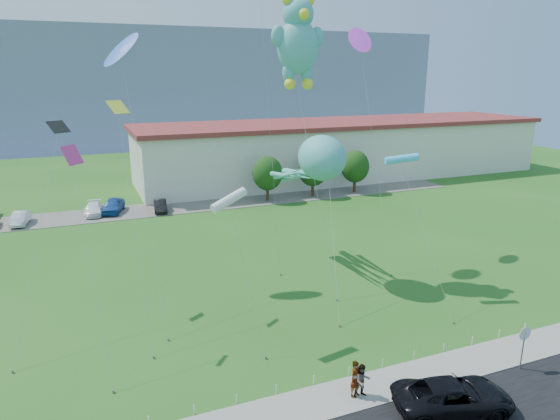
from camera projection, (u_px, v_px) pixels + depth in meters
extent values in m
plane|color=#225818|center=(320.00, 366.00, 26.24)|extent=(160.00, 160.00, 0.00)
cube|color=gray|center=(346.00, 396.00, 23.77)|extent=(80.00, 2.50, 0.10)
cube|color=#59544C|center=(184.00, 207.00, 57.48)|extent=(70.00, 6.00, 0.06)
cube|color=slate|center=(114.00, 83.00, 130.05)|extent=(160.00, 50.00, 25.00)
cube|color=beige|center=(344.00, 151.00, 74.00)|extent=(60.00, 14.00, 7.60)
cube|color=maroon|center=(345.00, 123.00, 72.91)|extent=(61.00, 15.00, 0.60)
cylinder|color=slate|center=(522.00, 351.00, 25.66)|extent=(0.07, 0.07, 2.20)
cylinder|color=red|center=(525.00, 333.00, 25.40)|extent=(0.76, 0.04, 0.76)
cylinder|color=white|center=(525.00, 333.00, 25.38)|extent=(0.80, 0.02, 0.80)
cylinder|color=white|center=(194.00, 410.00, 22.46)|extent=(0.05, 0.05, 0.50)
cylinder|color=white|center=(236.00, 399.00, 23.19)|extent=(0.05, 0.05, 0.50)
cylinder|color=white|center=(276.00, 389.00, 23.92)|extent=(0.05, 0.05, 0.50)
cylinder|color=white|center=(314.00, 380.00, 24.65)|extent=(0.05, 0.05, 0.50)
cylinder|color=white|center=(349.00, 371.00, 25.38)|extent=(0.05, 0.05, 0.50)
cylinder|color=white|center=(383.00, 363.00, 26.11)|extent=(0.05, 0.05, 0.50)
cylinder|color=white|center=(414.00, 355.00, 26.84)|extent=(0.05, 0.05, 0.50)
cylinder|color=white|center=(444.00, 347.00, 27.57)|extent=(0.05, 0.05, 0.50)
cylinder|color=white|center=(472.00, 340.00, 28.30)|extent=(0.05, 0.05, 0.50)
cylinder|color=white|center=(499.00, 334.00, 29.03)|extent=(0.05, 0.05, 0.50)
cylinder|color=white|center=(525.00, 327.00, 29.76)|extent=(0.05, 0.05, 0.50)
cylinder|color=#3F2B19|center=(268.00, 192.00, 59.95)|extent=(0.36, 0.36, 2.20)
ellipsoid|color=#14380F|center=(267.00, 173.00, 59.34)|extent=(3.60, 3.60, 4.14)
cylinder|color=#3F2B19|center=(313.00, 188.00, 62.14)|extent=(0.36, 0.36, 2.20)
ellipsoid|color=#14380F|center=(313.00, 170.00, 61.53)|extent=(3.60, 3.60, 4.14)
cylinder|color=#3F2B19|center=(354.00, 184.00, 64.32)|extent=(0.36, 0.36, 2.20)
ellipsoid|color=#14380F|center=(355.00, 166.00, 63.72)|extent=(3.60, 3.60, 4.14)
imported|color=black|center=(453.00, 397.00, 22.49)|extent=(5.85, 3.77, 1.50)
imported|color=gray|center=(356.00, 379.00, 23.46)|extent=(0.76, 0.61, 1.82)
imported|color=gray|center=(362.00, 381.00, 23.44)|extent=(0.86, 0.70, 1.67)
imported|color=silver|center=(20.00, 218.00, 50.53)|extent=(1.90, 4.06, 1.29)
imported|color=white|center=(93.00, 209.00, 54.04)|extent=(2.17, 4.45, 1.25)
imported|color=#1B4C98|center=(113.00, 205.00, 54.91)|extent=(3.17, 4.90, 1.55)
imported|color=black|center=(160.00, 206.00, 55.39)|extent=(1.76, 4.00, 1.28)
ellipsoid|color=teal|center=(322.00, 158.00, 34.77)|extent=(3.18, 4.13, 3.18)
sphere|color=white|center=(323.00, 156.00, 33.36)|extent=(0.50, 0.50, 0.50)
sphere|color=white|center=(338.00, 155.00, 33.77)|extent=(0.50, 0.50, 0.50)
cylinder|color=slate|center=(340.00, 326.00, 30.26)|extent=(0.10, 0.10, 0.16)
cylinder|color=gray|center=(334.00, 244.00, 32.16)|extent=(2.10, 5.93, 8.26)
ellipsoid|color=teal|center=(298.00, 47.00, 34.41)|extent=(2.92, 2.48, 3.65)
sphere|color=teal|center=(298.00, 14.00, 33.84)|extent=(2.13, 2.13, 2.13)
sphere|color=yellow|center=(309.00, 0.00, 33.89)|extent=(0.79, 0.79, 0.79)
sphere|color=yellow|center=(304.00, 14.00, 33.07)|extent=(0.79, 0.79, 0.79)
ellipsoid|color=teal|center=(278.00, 36.00, 33.69)|extent=(1.01, 0.72, 1.42)
ellipsoid|color=teal|center=(317.00, 37.00, 34.76)|extent=(1.01, 0.72, 1.42)
ellipsoid|color=teal|center=(289.00, 72.00, 34.61)|extent=(0.90, 0.79, 1.46)
ellipsoid|color=teal|center=(306.00, 72.00, 35.10)|extent=(0.90, 0.79, 1.46)
sphere|color=yellow|center=(290.00, 84.00, 34.61)|extent=(0.79, 0.79, 0.79)
sphere|color=yellow|center=(308.00, 84.00, 35.11)|extent=(0.79, 0.79, 0.79)
cylinder|color=slate|center=(337.00, 300.00, 33.72)|extent=(0.10, 0.10, 0.16)
cylinder|color=gray|center=(317.00, 191.00, 34.41)|extent=(0.45, 5.88, 13.80)
cylinder|color=white|center=(229.00, 200.00, 26.73)|extent=(0.50, 2.25, 0.87)
cylinder|color=slate|center=(266.00, 358.00, 26.89)|extent=(0.10, 0.10, 0.16)
cylinder|color=gray|center=(247.00, 280.00, 26.82)|extent=(1.07, 2.72, 7.98)
cube|color=black|center=(58.00, 127.00, 30.70)|extent=(1.29, 1.29, 0.86)
cylinder|color=slate|center=(13.00, 372.00, 25.62)|extent=(0.10, 0.10, 0.16)
cylinder|color=gray|center=(38.00, 239.00, 28.18)|extent=(3.31, 7.83, 11.37)
cube|color=gold|center=(118.00, 107.00, 29.88)|extent=(1.29, 1.29, 0.86)
cylinder|color=slate|center=(154.00, 357.00, 26.93)|extent=(0.10, 0.10, 0.16)
cylinder|color=gray|center=(135.00, 227.00, 28.42)|extent=(0.21, 7.22, 12.59)
cylinder|color=slate|center=(281.00, 274.00, 38.03)|extent=(0.10, 0.10, 0.16)
cylinder|color=gray|center=(270.00, 126.00, 37.36)|extent=(0.25, 4.94, 21.81)
cone|color=blue|center=(121.00, 49.00, 33.42)|extent=(1.80, 1.33, 1.33)
cylinder|color=slate|center=(168.00, 340.00, 28.71)|extent=(0.10, 0.10, 0.16)
cylinder|color=gray|center=(143.00, 184.00, 31.08)|extent=(0.41, 10.31, 16.11)
cone|color=purple|center=(360.00, 39.00, 40.06)|extent=(1.80, 1.33, 1.33)
cylinder|color=slate|center=(391.00, 275.00, 37.92)|extent=(0.10, 0.10, 0.16)
cylinder|color=gray|center=(375.00, 155.00, 39.00)|extent=(0.78, 7.30, 17.19)
cylinder|color=#38C1FD|center=(401.00, 159.00, 32.90)|extent=(0.50, 2.25, 0.87)
cylinder|color=slate|center=(454.00, 323.00, 30.67)|extent=(0.10, 0.10, 0.16)
cylinder|color=gray|center=(427.00, 239.00, 31.80)|extent=(0.64, 5.55, 9.09)
cube|color=#E1327D|center=(72.00, 155.00, 25.99)|extent=(1.29, 1.29, 0.86)
cylinder|color=slate|center=(113.00, 392.00, 24.01)|extent=(0.10, 0.10, 0.16)
cylinder|color=gray|center=(92.00, 270.00, 25.02)|extent=(0.75, 5.70, 10.43)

